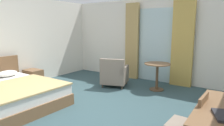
{
  "coord_description": "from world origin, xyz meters",
  "views": [
    {
      "loc": [
        2.59,
        -2.93,
        1.68
      ],
      "look_at": [
        0.54,
        0.12,
        1.03
      ],
      "focal_mm": 32.9,
      "sensor_mm": 36.0,
      "label": 1
    }
  ],
  "objects_px": {
    "desk_chair": "(192,123)",
    "round_cafe_table": "(157,70)",
    "nightstand": "(33,78)",
    "bed": "(6,94)",
    "armchair_by_window": "(114,74)"
  },
  "relations": [
    {
      "from": "desk_chair",
      "to": "round_cafe_table",
      "type": "height_order",
      "value": "desk_chair"
    },
    {
      "from": "desk_chair",
      "to": "nightstand",
      "type": "bearing_deg",
      "value": 168.29
    },
    {
      "from": "bed",
      "to": "armchair_by_window",
      "type": "height_order",
      "value": "bed"
    },
    {
      "from": "bed",
      "to": "desk_chair",
      "type": "height_order",
      "value": "bed"
    },
    {
      "from": "nightstand",
      "to": "round_cafe_table",
      "type": "relative_size",
      "value": 0.68
    },
    {
      "from": "armchair_by_window",
      "to": "round_cafe_table",
      "type": "distance_m",
      "value": 1.21
    },
    {
      "from": "desk_chair",
      "to": "armchair_by_window",
      "type": "xyz_separation_m",
      "value": [
        -2.6,
        2.19,
        -0.15
      ]
    },
    {
      "from": "nightstand",
      "to": "round_cafe_table",
      "type": "bearing_deg",
      "value": 26.75
    },
    {
      "from": "desk_chair",
      "to": "round_cafe_table",
      "type": "relative_size",
      "value": 1.2
    },
    {
      "from": "bed",
      "to": "nightstand",
      "type": "distance_m",
      "value": 1.56
    },
    {
      "from": "bed",
      "to": "nightstand",
      "type": "xyz_separation_m",
      "value": [
        -0.87,
        1.29,
        -0.02
      ]
    },
    {
      "from": "nightstand",
      "to": "desk_chair",
      "type": "relative_size",
      "value": 0.57
    },
    {
      "from": "desk_chair",
      "to": "round_cafe_table",
      "type": "bearing_deg",
      "value": 120.01
    },
    {
      "from": "round_cafe_table",
      "to": "bed",
      "type": "bearing_deg",
      "value": -128.22
    },
    {
      "from": "bed",
      "to": "armchair_by_window",
      "type": "xyz_separation_m",
      "value": [
        1.12,
        2.53,
        0.09
      ]
    }
  ]
}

